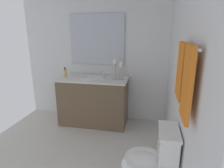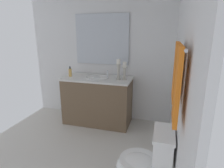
{
  "view_description": "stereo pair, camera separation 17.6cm",
  "coord_description": "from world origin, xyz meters",
  "px_view_note": "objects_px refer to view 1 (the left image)",
  "views": [
    {
      "loc": [
        2.09,
        1.01,
        1.64
      ],
      "look_at": [
        -0.2,
        0.55,
        0.99
      ],
      "focal_mm": 30.68,
      "sensor_mm": 36.0,
      "label": 1
    },
    {
      "loc": [
        2.05,
        1.19,
        1.64
      ],
      "look_at": [
        -0.2,
        0.55,
        0.99
      ],
      "focal_mm": 30.68,
      "sensor_mm": 36.0,
      "label": 2
    }
  ],
  "objects_px": {
    "sink_basin": "(93,80)",
    "towel_center": "(187,84)",
    "soap_bottle": "(65,73)",
    "vanity_cabinet": "(94,101)",
    "candle_holder_tall": "(121,70)",
    "candle_holder_short": "(115,69)",
    "towel_near_vanity": "(181,71)",
    "toilet": "(150,163)",
    "towel_bar": "(190,46)",
    "mirror": "(97,39)"
  },
  "relations": [
    {
      "from": "sink_basin",
      "to": "soap_bottle",
      "type": "relative_size",
      "value": 2.23
    },
    {
      "from": "vanity_cabinet",
      "to": "soap_bottle",
      "type": "height_order",
      "value": "soap_bottle"
    },
    {
      "from": "sink_basin",
      "to": "candle_holder_short",
      "type": "bearing_deg",
      "value": 87.1
    },
    {
      "from": "towel_bar",
      "to": "towel_center",
      "type": "distance_m",
      "value": 0.3
    },
    {
      "from": "mirror",
      "to": "toilet",
      "type": "distance_m",
      "value": 2.28
    },
    {
      "from": "candle_holder_short",
      "to": "towel_center",
      "type": "distance_m",
      "value": 1.93
    },
    {
      "from": "sink_basin",
      "to": "towel_center",
      "type": "height_order",
      "value": "towel_center"
    },
    {
      "from": "vanity_cabinet",
      "to": "towel_center",
      "type": "height_order",
      "value": "towel_center"
    },
    {
      "from": "sink_basin",
      "to": "soap_bottle",
      "type": "distance_m",
      "value": 0.51
    },
    {
      "from": "vanity_cabinet",
      "to": "toilet",
      "type": "distance_m",
      "value": 1.75
    },
    {
      "from": "toilet",
      "to": "towel_near_vanity",
      "type": "relative_size",
      "value": 1.55
    },
    {
      "from": "vanity_cabinet",
      "to": "mirror",
      "type": "distance_m",
      "value": 1.1
    },
    {
      "from": "towel_center",
      "to": "toilet",
      "type": "bearing_deg",
      "value": -147.34
    },
    {
      "from": "candle_holder_short",
      "to": "towel_near_vanity",
      "type": "distance_m",
      "value": 1.65
    },
    {
      "from": "vanity_cabinet",
      "to": "candle_holder_tall",
      "type": "distance_m",
      "value": 0.76
    },
    {
      "from": "candle_holder_tall",
      "to": "soap_bottle",
      "type": "xyz_separation_m",
      "value": [
        0.03,
        -0.99,
        -0.08
      ]
    },
    {
      "from": "mirror",
      "to": "towel_near_vanity",
      "type": "bearing_deg",
      "value": 35.93
    },
    {
      "from": "candle_holder_short",
      "to": "towel_near_vanity",
      "type": "xyz_separation_m",
      "value": [
        1.39,
        0.84,
        0.28
      ]
    },
    {
      "from": "towel_near_vanity",
      "to": "towel_bar",
      "type": "bearing_deg",
      "value": 6.12
    },
    {
      "from": "vanity_cabinet",
      "to": "toilet",
      "type": "bearing_deg",
      "value": 35.57
    },
    {
      "from": "sink_basin",
      "to": "towel_center",
      "type": "relative_size",
      "value": 0.76
    },
    {
      "from": "toilet",
      "to": "towel_near_vanity",
      "type": "distance_m",
      "value": 0.97
    },
    {
      "from": "candle_holder_tall",
      "to": "candle_holder_short",
      "type": "relative_size",
      "value": 0.87
    },
    {
      "from": "mirror",
      "to": "soap_bottle",
      "type": "relative_size",
      "value": 5.51
    },
    {
      "from": "vanity_cabinet",
      "to": "candle_holder_short",
      "type": "xyz_separation_m",
      "value": [
        0.02,
        0.39,
        0.6
      ]
    },
    {
      "from": "vanity_cabinet",
      "to": "towel_bar",
      "type": "relative_size",
      "value": 1.81
    },
    {
      "from": "mirror",
      "to": "towel_bar",
      "type": "height_order",
      "value": "mirror"
    },
    {
      "from": "vanity_cabinet",
      "to": "candle_holder_tall",
      "type": "xyz_separation_m",
      "value": [
        0.01,
        0.49,
        0.58
      ]
    },
    {
      "from": "sink_basin",
      "to": "soap_bottle",
      "type": "xyz_separation_m",
      "value": [
        0.04,
        -0.5,
        0.11
      ]
    },
    {
      "from": "sink_basin",
      "to": "candle_holder_short",
      "type": "distance_m",
      "value": 0.45
    },
    {
      "from": "towel_near_vanity",
      "to": "towel_center",
      "type": "height_order",
      "value": "same"
    },
    {
      "from": "towel_near_vanity",
      "to": "candle_holder_short",
      "type": "bearing_deg",
      "value": -148.94
    },
    {
      "from": "soap_bottle",
      "to": "sink_basin",
      "type": "bearing_deg",
      "value": 94.15
    },
    {
      "from": "toilet",
      "to": "towel_bar",
      "type": "relative_size",
      "value": 1.12
    },
    {
      "from": "vanity_cabinet",
      "to": "toilet",
      "type": "height_order",
      "value": "vanity_cabinet"
    },
    {
      "from": "sink_basin",
      "to": "towel_bar",
      "type": "height_order",
      "value": "towel_bar"
    },
    {
      "from": "towel_bar",
      "to": "towel_center",
      "type": "height_order",
      "value": "towel_center"
    },
    {
      "from": "mirror",
      "to": "towel_near_vanity",
      "type": "xyz_separation_m",
      "value": [
        1.69,
        1.22,
        -0.17
      ]
    },
    {
      "from": "mirror",
      "to": "toilet",
      "type": "bearing_deg",
      "value": 30.86
    },
    {
      "from": "sink_basin",
      "to": "candle_holder_tall",
      "type": "bearing_deg",
      "value": 89.0
    },
    {
      "from": "toilet",
      "to": "towel_bar",
      "type": "xyz_separation_m",
      "value": [
        0.15,
        0.22,
        1.17
      ]
    },
    {
      "from": "candle_holder_short",
      "to": "sink_basin",
      "type": "bearing_deg",
      "value": -92.9
    },
    {
      "from": "vanity_cabinet",
      "to": "towel_near_vanity",
      "type": "height_order",
      "value": "towel_near_vanity"
    },
    {
      "from": "sink_basin",
      "to": "mirror",
      "type": "bearing_deg",
      "value": -179.8
    },
    {
      "from": "candle_holder_short",
      "to": "toilet",
      "type": "height_order",
      "value": "candle_holder_short"
    },
    {
      "from": "candle_holder_tall",
      "to": "toilet",
      "type": "distance_m",
      "value": 1.64
    },
    {
      "from": "toilet",
      "to": "towel_center",
      "type": "height_order",
      "value": "towel_center"
    },
    {
      "from": "mirror",
      "to": "soap_bottle",
      "type": "height_order",
      "value": "mirror"
    },
    {
      "from": "vanity_cabinet",
      "to": "candle_holder_tall",
      "type": "height_order",
      "value": "candle_holder_tall"
    },
    {
      "from": "towel_center",
      "to": "sink_basin",
      "type": "bearing_deg",
      "value": -144.97
    }
  ]
}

